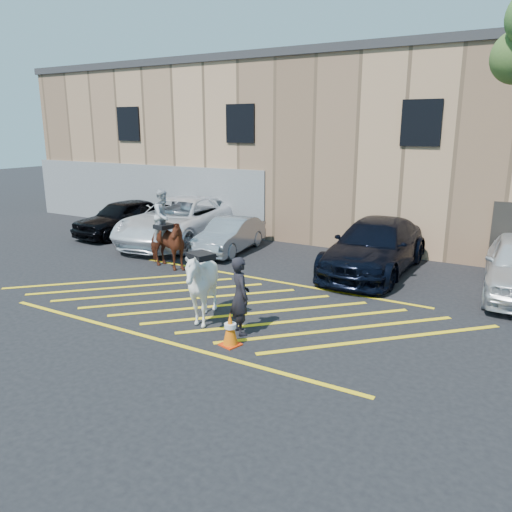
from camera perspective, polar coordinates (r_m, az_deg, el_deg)
The scene contains 11 objects.
ground at distance 13.21m, azimuth -2.95°, elevation -5.29°, with size 90.00×90.00×0.00m, color black.
car_black_suv at distance 21.89m, azimuth -14.90°, elevation 4.29°, with size 1.79×4.46×1.52m, color black.
car_white_pickup at distance 20.04m, azimuth -8.67°, elevation 4.05°, with size 2.93×6.35×1.77m, color white.
car_silver_sedan at distance 18.33m, azimuth -3.01°, elevation 2.40°, with size 1.32×3.78×1.24m, color gray.
car_blue_suv at distance 16.18m, azimuth 13.45°, elevation 1.06°, with size 2.28×5.61×1.63m, color black.
handler at distance 11.01m, azimuth -1.83°, elevation -4.54°, with size 0.64×0.42×1.76m, color black.
warehouse at distance 23.41m, azimuth 13.53°, elevation 12.14°, with size 32.42×10.20×7.30m.
hatching_zone at distance 12.97m, azimuth -3.68°, elevation -5.65°, with size 12.60×5.12×0.01m.
mounted_bay at distance 16.28m, azimuth -10.39°, elevation 2.12°, with size 2.08×1.25×2.57m.
saddled_white at distance 11.63m, azimuth -6.24°, elevation -3.37°, with size 1.94×2.05×1.82m.
traffic_cone at distance 10.58m, azimuth -2.96°, elevation -8.34°, with size 0.46×0.46×0.73m.
Camera 1 is at (6.83, -10.38, 4.48)m, focal length 35.00 mm.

